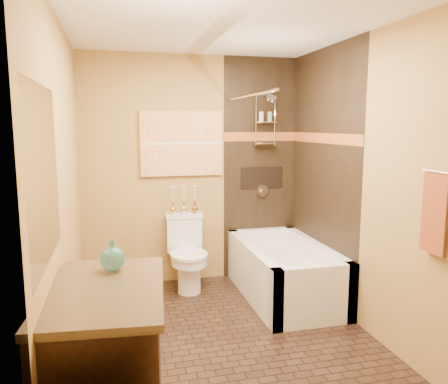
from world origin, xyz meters
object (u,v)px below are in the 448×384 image
object	(u,v)px
toilet	(187,253)
vanity	(107,363)
sunset_painting	(182,144)
bathtub	(284,276)

from	to	relation	value
toilet	vanity	world-z (taller)	vanity
sunset_painting	vanity	distance (m)	2.77
bathtub	vanity	size ratio (longest dim) A/B	1.42
bathtub	toilet	size ratio (longest dim) A/B	1.90
sunset_painting	vanity	world-z (taller)	sunset_painting
bathtub	toilet	distance (m)	1.05
sunset_painting	toilet	world-z (taller)	sunset_painting
sunset_painting	toilet	bearing A→B (deg)	-90.00
bathtub	toilet	bearing A→B (deg)	153.44
toilet	vanity	xyz separation A→B (m)	(-0.80, -2.15, 0.05)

